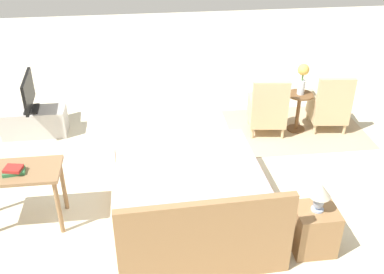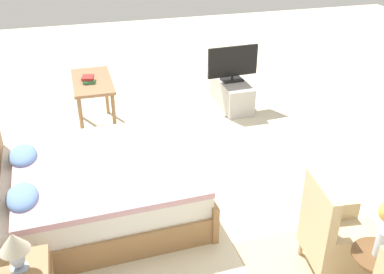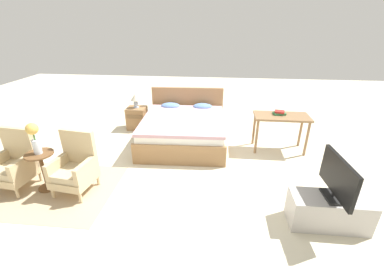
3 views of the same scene
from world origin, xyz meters
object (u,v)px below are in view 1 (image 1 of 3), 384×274
(bed, at_px, (191,199))
(tv_flatscreen, at_px, (28,93))
(flower_vase, at_px, (303,76))
(tv_stand, at_px, (34,122))
(armchair_by_window_left, at_px, (329,107))
(table_lamp, at_px, (320,193))
(vanity_desk, at_px, (13,179))
(book_stack, at_px, (14,170))
(armchair_by_window_right, at_px, (268,111))
(side_table, at_px, (298,108))
(nightstand, at_px, (314,229))

(bed, height_order, tv_flatscreen, same)
(flower_vase, height_order, tv_stand, flower_vase)
(bed, bearing_deg, armchair_by_window_left, -141.69)
(table_lamp, xyz_separation_m, vanity_desk, (3.16, -0.81, -0.11))
(armchair_by_window_left, height_order, flower_vase, flower_vase)
(bed, xyz_separation_m, book_stack, (1.90, -0.13, 0.47))
(armchair_by_window_right, height_order, tv_flatscreen, tv_flatscreen)
(armchair_by_window_left, xyz_separation_m, armchair_by_window_right, (0.98, -0.00, 0.00))
(armchair_by_window_right, bearing_deg, tv_stand, -6.34)
(armchair_by_window_left, bearing_deg, vanity_desk, 21.52)
(table_lamp, bearing_deg, bed, -27.14)
(flower_vase, distance_m, table_lamp, 2.64)
(vanity_desk, bearing_deg, side_table, -155.65)
(armchair_by_window_left, relative_size, tv_stand, 0.96)
(side_table, height_order, tv_flatscreen, tv_flatscreen)
(nightstand, bearing_deg, bed, -27.11)
(tv_flatscreen, bearing_deg, vanity_desk, 95.67)
(bed, distance_m, armchair_by_window_left, 3.04)
(armchair_by_window_right, xyz_separation_m, nightstand, (0.18, 2.51, -0.12))
(side_table, xyz_separation_m, table_lamp, (0.68, 2.54, 0.35))
(armchair_by_window_left, relative_size, nightstand, 1.76)
(nightstand, bearing_deg, table_lamp, 90.00)
(side_table, xyz_separation_m, book_stack, (3.80, 1.79, 0.38))
(flower_vase, relative_size, vanity_desk, 0.46)
(side_table, bearing_deg, flower_vase, 0.00)
(bed, distance_m, tv_flatscreen, 3.16)
(flower_vase, distance_m, book_stack, 4.20)
(side_table, bearing_deg, bed, 45.25)
(tv_stand, relative_size, book_stack, 3.93)
(armchair_by_window_left, bearing_deg, armchair_by_window_right, -0.01)
(armchair_by_window_left, distance_m, flower_vase, 0.72)
(side_table, bearing_deg, tv_stand, -5.11)
(table_lamp, bearing_deg, book_stack, -13.58)
(tv_stand, bearing_deg, nightstand, 139.19)
(nightstand, relative_size, tv_stand, 0.54)
(armchair_by_window_left, relative_size, side_table, 1.48)
(armchair_by_window_right, distance_m, nightstand, 2.52)
(flower_vase, bearing_deg, tv_flatscreen, -5.10)
(armchair_by_window_left, distance_m, side_table, 0.49)
(nightstand, bearing_deg, tv_flatscreen, -40.79)
(tv_stand, distance_m, vanity_desk, 2.15)
(tv_flatscreen, bearing_deg, flower_vase, 174.90)
(tv_stand, distance_m, tv_flatscreen, 0.49)
(flower_vase, bearing_deg, nightstand, 74.98)
(bed, height_order, armchair_by_window_right, bed)
(tv_stand, bearing_deg, armchair_by_window_left, 175.02)
(tv_stand, bearing_deg, armchair_by_window_right, 173.66)
(side_table, xyz_separation_m, vanity_desk, (3.84, 1.74, 0.23))
(tv_flatscreen, height_order, book_stack, tv_flatscreen)
(nightstand, bearing_deg, book_stack, -13.57)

